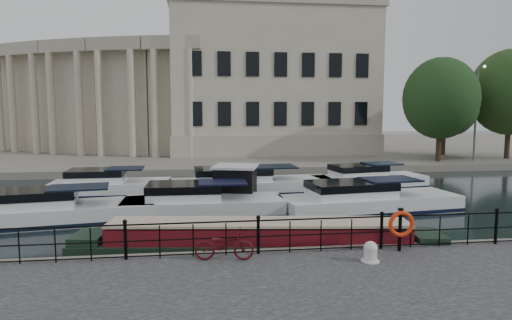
{
  "coord_description": "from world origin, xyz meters",
  "views": [
    {
      "loc": [
        -1.9,
        -15.87,
        5.05
      ],
      "look_at": [
        0.5,
        2.0,
        3.0
      ],
      "focal_mm": 32.0,
      "sensor_mm": 36.0,
      "label": 1
    }
  ],
  "objects_px": {
    "life_ring_post": "(401,225)",
    "narrowboat": "(259,244)",
    "bicycle": "(224,245)",
    "mooring_bollard": "(370,252)",
    "harbour_hut": "(236,187)"
  },
  "relations": [
    {
      "from": "bicycle",
      "to": "life_ring_post",
      "type": "distance_m",
      "value": 5.58
    },
    {
      "from": "mooring_bollard",
      "to": "harbour_hut",
      "type": "bearing_deg",
      "value": 105.45
    },
    {
      "from": "life_ring_post",
      "to": "narrowboat",
      "type": "relative_size",
      "value": 0.11
    },
    {
      "from": "bicycle",
      "to": "harbour_hut",
      "type": "bearing_deg",
      "value": -0.13
    },
    {
      "from": "bicycle",
      "to": "narrowboat",
      "type": "bearing_deg",
      "value": -26.04
    },
    {
      "from": "bicycle",
      "to": "harbour_hut",
      "type": "xyz_separation_m",
      "value": [
        1.25,
        10.2,
        -0.06
      ]
    },
    {
      "from": "mooring_bollard",
      "to": "life_ring_post",
      "type": "xyz_separation_m",
      "value": [
        1.31,
        0.8,
        0.58
      ]
    },
    {
      "from": "harbour_hut",
      "to": "bicycle",
      "type": "bearing_deg",
      "value": -82.14
    },
    {
      "from": "life_ring_post",
      "to": "harbour_hut",
      "type": "relative_size",
      "value": 0.39
    },
    {
      "from": "bicycle",
      "to": "mooring_bollard",
      "type": "xyz_separation_m",
      "value": [
        4.26,
        -0.71,
        -0.17
      ]
    },
    {
      "from": "mooring_bollard",
      "to": "narrowboat",
      "type": "distance_m",
      "value": 4.05
    },
    {
      "from": "bicycle",
      "to": "life_ring_post",
      "type": "height_order",
      "value": "life_ring_post"
    },
    {
      "from": "bicycle",
      "to": "narrowboat",
      "type": "height_order",
      "value": "bicycle"
    },
    {
      "from": "bicycle",
      "to": "mooring_bollard",
      "type": "bearing_deg",
      "value": -92.58
    },
    {
      "from": "narrowboat",
      "to": "life_ring_post",
      "type": "bearing_deg",
      "value": -17.35
    }
  ]
}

